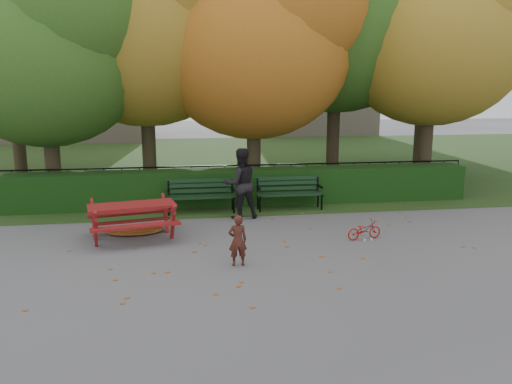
{
  "coord_description": "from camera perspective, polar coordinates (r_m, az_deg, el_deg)",
  "views": [
    {
      "loc": [
        -1.83,
        -9.37,
        3.19
      ],
      "look_at": [
        -0.19,
        1.28,
        1.0
      ],
      "focal_mm": 35.0,
      "sensor_mm": 36.0,
      "label": 1
    }
  ],
  "objects": [
    {
      "name": "tree_b",
      "position": [
        16.28,
        -11.48,
        19.08
      ],
      "size": [
        6.72,
        6.4,
        8.79
      ],
      "color": "#2F241B",
      "rests_on": "ground"
    },
    {
      "name": "child",
      "position": [
        9.25,
        -2.11,
        -5.54
      ],
      "size": [
        0.37,
        0.25,
        0.96
      ],
      "primitive_type": "imported",
      "rotation": [
        0.0,
        0.0,
        3.21
      ],
      "color": "#451D16",
      "rests_on": "ground"
    },
    {
      "name": "tree_f",
      "position": [
        19.51,
        -25.76,
        17.77
      ],
      "size": [
        6.93,
        6.6,
        9.19
      ],
      "color": "#2F241B",
      "rests_on": "ground"
    },
    {
      "name": "hedge",
      "position": [
        14.25,
        -1.23,
        0.6
      ],
      "size": [
        13.0,
        0.9,
        1.0
      ],
      "primitive_type": "cube",
      "color": "black",
      "rests_on": "ground"
    },
    {
      "name": "tree_g",
      "position": [
        21.77,
        19.98,
        16.58
      ],
      "size": [
        6.3,
        6.0,
        8.55
      ],
      "color": "#2F241B",
      "rests_on": "ground"
    },
    {
      "name": "bench_left",
      "position": [
        13.35,
        -6.32,
        -0.12
      ],
      "size": [
        1.8,
        0.57,
        0.88
      ],
      "color": "black",
      "rests_on": "ground"
    },
    {
      "name": "ground",
      "position": [
        10.07,
        2.18,
        -7.0
      ],
      "size": [
        90.0,
        90.0,
        0.0
      ],
      "primitive_type": "plane",
      "color": "slate",
      "rests_on": "ground"
    },
    {
      "name": "tree_d",
      "position": [
        17.77,
        10.76,
        20.34
      ],
      "size": [
        7.14,
        6.8,
        9.58
      ],
      "color": "#2F241B",
      "rests_on": "ground"
    },
    {
      "name": "building_left",
      "position": [
        36.35,
        -21.1,
        17.57
      ],
      "size": [
        10.0,
        7.0,
        15.0
      ],
      "primitive_type": "cube",
      "color": "#A39181",
      "rests_on": "ground"
    },
    {
      "name": "iron_fence",
      "position": [
        15.02,
        -1.63,
        1.31
      ],
      "size": [
        14.0,
        0.04,
        1.02
      ],
      "color": "black",
      "rests_on": "ground"
    },
    {
      "name": "tree_e",
      "position": [
        17.39,
        20.95,
        17.01
      ],
      "size": [
        6.09,
        5.8,
        8.16
      ],
      "color": "#2F241B",
      "rests_on": "ground"
    },
    {
      "name": "leaf_pile",
      "position": [
        11.87,
        -13.74,
        -4.21
      ],
      "size": [
        1.58,
        1.34,
        0.09
      ],
      "primitive_type": "ellipsoid",
      "rotation": [
        0.0,
        0.0,
        0.36
      ],
      "color": "brown",
      "rests_on": "ground"
    },
    {
      "name": "tree_a",
      "position": [
        15.38,
        -22.21,
        15.63
      ],
      "size": [
        5.88,
        5.6,
        7.48
      ],
      "color": "#2F241B",
      "rests_on": "ground"
    },
    {
      "name": "tree_c",
      "position": [
        15.65,
        1.14,
        17.48
      ],
      "size": [
        6.3,
        6.0,
        8.0
      ],
      "color": "#2F241B",
      "rests_on": "ground"
    },
    {
      "name": "bicycle",
      "position": [
        11.17,
        12.26,
        -4.25
      ],
      "size": [
        0.85,
        0.44,
        0.42
      ],
      "primitive_type": "imported",
      "rotation": [
        0.0,
        0.0,
        1.77
      ],
      "color": "#A7140F",
      "rests_on": "ground"
    },
    {
      "name": "building_right",
      "position": [
        38.74,
        6.19,
        15.59
      ],
      "size": [
        9.0,
        6.0,
        12.0
      ],
      "primitive_type": "cube",
      "color": "#A39181",
      "rests_on": "ground"
    },
    {
      "name": "bench_right",
      "position": [
        13.66,
        3.79,
        0.19
      ],
      "size": [
        1.8,
        0.57,
        0.88
      ],
      "color": "black",
      "rests_on": "ground"
    },
    {
      "name": "leaf_scatter",
      "position": [
        10.34,
        1.86,
        -6.45
      ],
      "size": [
        9.0,
        5.7,
        0.01
      ],
      "primitive_type": null,
      "color": "brown",
      "rests_on": "ground"
    },
    {
      "name": "picnic_table",
      "position": [
        11.14,
        -13.97,
        -2.25
      ],
      "size": [
        2.09,
        1.82,
        0.89
      ],
      "rotation": [
        0.0,
        0.0,
        0.21
      ],
      "color": "maroon",
      "rests_on": "ground"
    },
    {
      "name": "grass_strip",
      "position": [
        23.66,
        -4.26,
        3.72
      ],
      "size": [
        90.0,
        90.0,
        0.0
      ],
      "primitive_type": "plane",
      "color": "#263A17",
      "rests_on": "ground"
    },
    {
      "name": "adult",
      "position": [
        12.57,
        -1.76,
        0.97
      ],
      "size": [
        0.97,
        0.82,
        1.79
      ],
      "primitive_type": "imported",
      "rotation": [
        0.0,
        0.0,
        3.31
      ],
      "color": "black",
      "rests_on": "ground"
    }
  ]
}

